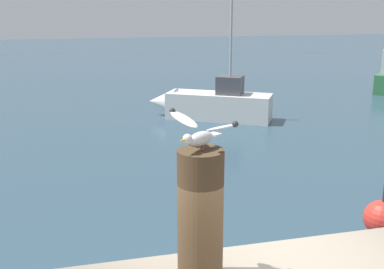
{
  "coord_description": "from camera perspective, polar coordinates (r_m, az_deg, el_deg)",
  "views": [
    {
      "loc": [
        -1.45,
        -3.5,
        3.72
      ],
      "look_at": [
        -0.61,
        -0.17,
        2.8
      ],
      "focal_mm": 44.33,
      "sensor_mm": 36.0,
      "label": 1
    }
  ],
  "objects": [
    {
      "name": "boat_white",
      "position": [
        16.45,
        1.91,
        3.74
      ],
      "size": [
        4.29,
        3.14,
        4.29
      ],
      "color": "silver",
      "rests_on": "ground_plane"
    },
    {
      "name": "seagull",
      "position": [
        3.3,
        1.02,
        0.25
      ],
      "size": [
        0.42,
        0.59,
        0.26
      ],
      "color": "#C66B60",
      "rests_on": "mooring_post"
    },
    {
      "name": "channel_buoy",
      "position": [
        8.02,
        21.79,
        -10.05
      ],
      "size": [
        0.56,
        0.56,
        1.33
      ],
      "color": "red",
      "rests_on": "ground_plane"
    },
    {
      "name": "mooring_post",
      "position": [
        3.52,
        1.01,
        -9.88
      ],
      "size": [
        0.34,
        0.34,
        1.02
      ],
      "primitive_type": "cylinder",
      "color": "#4C3823",
      "rests_on": "harbor_quay"
    }
  ]
}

